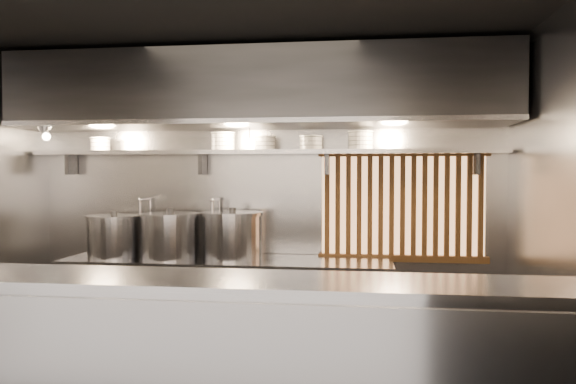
% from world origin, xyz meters
% --- Properties ---
extents(ceiling, '(4.50, 4.50, 0.00)m').
position_xyz_m(ceiling, '(0.00, 0.00, 2.80)').
color(ceiling, black).
rests_on(ceiling, wall_back).
extents(wall_back, '(4.50, 0.00, 4.50)m').
position_xyz_m(wall_back, '(0.00, 1.50, 1.40)').
color(wall_back, gray).
rests_on(wall_back, floor).
extents(wall_right, '(0.00, 3.00, 3.00)m').
position_xyz_m(wall_right, '(2.25, 0.00, 1.40)').
color(wall_right, gray).
rests_on(wall_right, floor).
extents(serving_counter, '(4.50, 0.56, 1.13)m').
position_xyz_m(serving_counter, '(0.00, -0.96, 0.57)').
color(serving_counter, '#A1A1A6').
rests_on(serving_counter, floor).
extents(cooking_bench, '(3.00, 0.70, 0.90)m').
position_xyz_m(cooking_bench, '(-0.30, 1.13, 0.45)').
color(cooking_bench, '#A1A1A6').
rests_on(cooking_bench, floor).
extents(bowl_shelf, '(4.40, 0.34, 0.04)m').
position_xyz_m(bowl_shelf, '(0.00, 1.32, 1.88)').
color(bowl_shelf, '#A1A1A6').
rests_on(bowl_shelf, wall_back).
extents(exhaust_hood, '(4.40, 0.81, 0.65)m').
position_xyz_m(exhaust_hood, '(0.00, 1.10, 2.42)').
color(exhaust_hood, '#2D2D30').
rests_on(exhaust_hood, ceiling).
extents(wood_screen, '(1.56, 0.09, 1.04)m').
position_xyz_m(wood_screen, '(1.30, 1.45, 1.38)').
color(wood_screen, '#F0AB6C').
rests_on(wood_screen, wall_back).
extents(faucet_left, '(0.04, 0.30, 0.50)m').
position_xyz_m(faucet_left, '(-1.15, 1.37, 1.31)').
color(faucet_left, silver).
rests_on(faucet_left, wall_back).
extents(faucet_right, '(0.04, 0.30, 0.50)m').
position_xyz_m(faucet_right, '(-0.45, 1.37, 1.31)').
color(faucet_right, silver).
rests_on(faucet_right, wall_back).
extents(heat_lamp, '(0.25, 0.35, 0.20)m').
position_xyz_m(heat_lamp, '(-1.90, 0.85, 2.07)').
color(heat_lamp, '#A1A1A6').
rests_on(heat_lamp, exhaust_hood).
extents(pendant_bulb, '(0.09, 0.09, 0.19)m').
position_xyz_m(pendant_bulb, '(-0.10, 1.20, 1.96)').
color(pendant_bulb, '#2D2D30').
rests_on(pendant_bulb, exhaust_hood).
extents(stock_pot_left, '(0.71, 0.71, 0.46)m').
position_xyz_m(stock_pot_left, '(-0.83, 1.11, 1.11)').
color(stock_pot_left, '#A1A1A6').
rests_on(stock_pot_left, cooking_bench).
extents(stock_pot_mid, '(0.54, 0.54, 0.43)m').
position_xyz_m(stock_pot_mid, '(-1.37, 1.11, 1.10)').
color(stock_pot_mid, '#A1A1A6').
rests_on(stock_pot_mid, cooking_bench).
extents(stock_pot_right, '(0.63, 0.63, 0.47)m').
position_xyz_m(stock_pot_right, '(-0.25, 1.16, 1.12)').
color(stock_pot_right, '#A1A1A6').
rests_on(stock_pot_right, cooking_bench).
extents(bowl_stack_0, '(0.20, 0.20, 0.13)m').
position_xyz_m(bowl_stack_0, '(-1.60, 1.32, 1.97)').
color(bowl_stack_0, silver).
rests_on(bowl_stack_0, bowl_shelf).
extents(bowl_stack_1, '(0.23, 0.23, 0.17)m').
position_xyz_m(bowl_stack_1, '(-0.38, 1.32, 1.98)').
color(bowl_stack_1, silver).
rests_on(bowl_stack_1, bowl_shelf).
extents(bowl_stack_2, '(0.21, 0.21, 0.13)m').
position_xyz_m(bowl_stack_2, '(0.02, 1.32, 1.97)').
color(bowl_stack_2, silver).
rests_on(bowl_stack_2, bowl_shelf).
extents(bowl_stack_3, '(0.22, 0.22, 0.13)m').
position_xyz_m(bowl_stack_3, '(0.46, 1.32, 1.97)').
color(bowl_stack_3, silver).
rests_on(bowl_stack_3, bowl_shelf).
extents(bowl_stack_4, '(0.24, 0.24, 0.17)m').
position_xyz_m(bowl_stack_4, '(0.91, 1.32, 1.98)').
color(bowl_stack_4, silver).
rests_on(bowl_stack_4, bowl_shelf).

